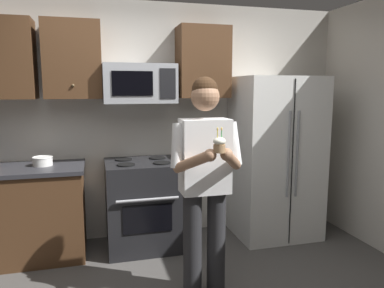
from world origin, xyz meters
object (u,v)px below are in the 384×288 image
Objects in this scene: oven_range at (143,204)px; person at (205,176)px; cupcake at (219,145)px; bowl_large_white at (43,161)px; microwave at (139,84)px; refrigerator at (275,157)px.

person reaches higher than oven_range.
person is at bearing 90.00° from cupcake.
bowl_large_white is 0.11× the size of person.
microwave is 3.85× the size of bowl_large_white.
microwave reaches higher than refrigerator.
bowl_large_white is 1.99m from cupcake.
cupcake reaches higher than oven_range.
oven_range is 5.36× the size of cupcake.
bowl_large_white is at bearing 132.54° from cupcake.
cupcake reaches higher than bowl_large_white.
oven_range is 1.10m from bowl_large_white.
refrigerator is 10.35× the size of cupcake.
bowl_large_white is 1.11× the size of cupcake.
cupcake is (1.33, -1.45, 0.33)m from bowl_large_white.
oven_range is 1.26m from microwave.
refrigerator is (1.50, -0.04, 0.44)m from oven_range.
oven_range is 1.24m from person.
bowl_large_white is at bearing 176.52° from oven_range.
person is 0.44m from cupcake.
microwave is 0.42× the size of person.
refrigerator is 9.36× the size of bowl_large_white.
refrigerator is at bearing 49.76° from cupcake.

